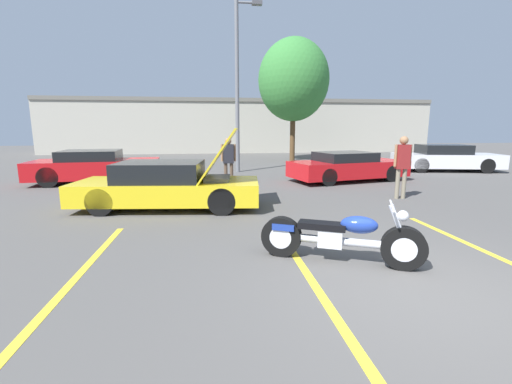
# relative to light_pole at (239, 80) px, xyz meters

# --- Properties ---
(ground_plane) EXTENTS (80.00, 80.00, 0.00)m
(ground_plane) POSITION_rel_light_pole_xyz_m (1.36, -12.33, -4.14)
(ground_plane) COLOR #514F4C
(parking_stripe_foreground) EXTENTS (0.12, 5.48, 0.01)m
(parking_stripe_foreground) POSITION_rel_light_pole_xyz_m (-3.15, -11.68, -4.14)
(parking_stripe_foreground) COLOR yellow
(parking_stripe_foreground) RESTS_ON ground
(parking_stripe_middle) EXTENTS (0.12, 5.48, 0.01)m
(parking_stripe_middle) POSITION_rel_light_pole_xyz_m (0.03, -11.68, -4.14)
(parking_stripe_middle) COLOR yellow
(parking_stripe_middle) RESTS_ON ground
(far_building) EXTENTS (32.00, 4.20, 4.40)m
(far_building) POSITION_rel_light_pole_xyz_m (1.36, 13.99, -1.80)
(far_building) COLOR #B2AD9E
(far_building) RESTS_ON ground
(light_pole) EXTENTS (1.21, 0.28, 7.52)m
(light_pole) POSITION_rel_light_pole_xyz_m (0.00, 0.00, 0.00)
(light_pole) COLOR slate
(light_pole) RESTS_ON ground
(tree_background) EXTENTS (4.30, 4.30, 7.38)m
(tree_background) POSITION_rel_light_pole_xyz_m (3.76, 5.29, 0.76)
(tree_background) COLOR brown
(tree_background) RESTS_ON ground
(motorcycle) EXTENTS (2.28, 1.21, 0.95)m
(motorcycle) POSITION_rel_light_pole_xyz_m (0.62, -11.20, -3.75)
(motorcycle) COLOR black
(motorcycle) RESTS_ON ground
(show_car_hood_open) EXTENTS (4.72, 2.23, 2.03)m
(show_car_hood_open) POSITION_rel_light_pole_xyz_m (-2.38, -7.15, -3.56)
(show_car_hood_open) COLOR yellow
(show_car_hood_open) RESTS_ON ground
(parked_car_left_row) EXTENTS (4.64, 2.34, 1.21)m
(parked_car_left_row) POSITION_rel_light_pole_xyz_m (-5.62, -2.51, -3.54)
(parked_car_left_row) COLOR red
(parked_car_left_row) RESTS_ON ground
(parked_car_mid_row) EXTENTS (4.81, 2.81, 1.12)m
(parked_car_mid_row) POSITION_rel_light_pole_xyz_m (3.93, -3.32, -3.59)
(parked_car_mid_row) COLOR red
(parked_car_mid_row) RESTS_ON ground
(parked_car_right_row) EXTENTS (4.93, 2.66, 1.25)m
(parked_car_right_row) POSITION_rel_light_pole_xyz_m (9.79, -0.91, -3.54)
(parked_car_right_row) COLOR silver
(parked_car_right_row) RESTS_ON ground
(spectator_near_motorcycle) EXTENTS (0.52, 0.24, 1.80)m
(spectator_near_motorcycle) POSITION_rel_light_pole_xyz_m (4.13, -6.81, -3.06)
(spectator_near_motorcycle) COLOR gray
(spectator_near_motorcycle) RESTS_ON ground
(spectator_by_show_car) EXTENTS (0.52, 0.22, 1.70)m
(spectator_by_show_car) POSITION_rel_light_pole_xyz_m (-0.71, -4.07, -3.13)
(spectator_by_show_car) COLOR brown
(spectator_by_show_car) RESTS_ON ground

